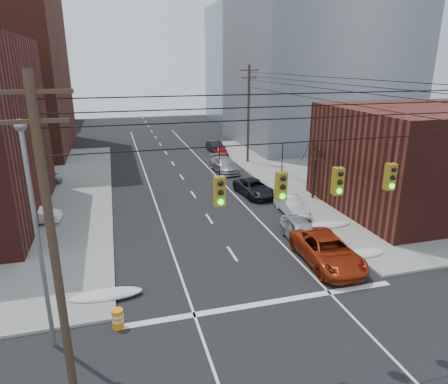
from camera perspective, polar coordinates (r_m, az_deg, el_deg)
sidewalk_ne at (r=50.47m, az=26.48°, el=3.37°), size 40.00×40.00×0.15m
building_office at (r=60.29m, az=13.24°, el=18.78°), size 22.00×20.00×25.00m
building_glass at (r=84.80m, az=5.68°, el=17.76°), size 20.00×18.00×22.00m
building_storefront at (r=35.79m, az=28.02°, el=4.31°), size 16.00×12.00×8.00m
utility_pole_left at (r=13.43m, az=-23.22°, el=-7.12°), size 2.20×0.28×11.00m
utility_pole_far at (r=45.97m, az=3.52°, el=11.21°), size 2.20×0.28×11.00m
traffic_signals at (r=14.33m, az=12.23°, el=1.42°), size 17.00×0.42×2.02m
street_light at (r=16.43m, az=-25.37°, el=-3.80°), size 0.44×0.44×9.32m
bare_tree at (r=34.41m, az=12.74°, el=2.64°), size 2.09×2.20×4.93m
snow_nw at (r=21.20m, az=-16.40°, el=-13.91°), size 3.50×1.08×0.42m
snow_ne at (r=25.66m, az=19.10°, el=-8.34°), size 3.00×1.08×0.42m
snow_east_far at (r=29.10m, az=14.16°, el=-4.71°), size 4.00×1.08×0.42m
red_pickup at (r=24.03m, az=14.56°, el=-8.14°), size 2.95×5.96×1.62m
parked_car_a at (r=26.49m, az=10.93°, el=-5.50°), size 2.14×4.55×1.50m
parked_car_b at (r=31.25m, az=9.63°, el=-1.88°), size 1.56×4.18×1.36m
parked_car_c at (r=35.17m, az=4.33°, el=0.60°), size 2.81×5.20×1.38m
parked_car_d at (r=42.83m, az=0.06°, el=3.92°), size 2.33×5.36×1.54m
parked_car_e at (r=50.05m, az=-0.41°, el=5.81°), size 1.82×3.82×1.26m
parked_car_f at (r=52.71m, az=-1.22°, el=6.52°), size 1.82×4.41×1.42m
lot_car_a at (r=31.71m, az=-25.53°, el=-3.01°), size 3.83×1.75×1.22m
lot_car_b at (r=41.57m, az=-25.22°, el=1.80°), size 5.12×3.33×1.31m
construction_barrel at (r=18.94m, az=-14.93°, el=-17.05°), size 0.60×0.60×0.90m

